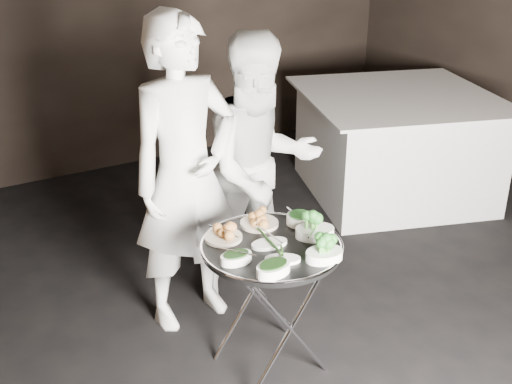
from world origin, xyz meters
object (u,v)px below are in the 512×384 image
waiter_left (185,176)px  waiter_right (261,168)px  tray_stand (271,301)px  dining_table (395,144)px  serving_tray (272,246)px

waiter_left → waiter_right: 0.52m
tray_stand → dining_table: 2.46m
serving_tray → waiter_right: bearing=63.1°
tray_stand → waiter_right: bearing=63.1°
waiter_left → dining_table: bearing=11.3°
tray_stand → serving_tray: serving_tray is taller
serving_tray → dining_table: (2.04, 1.38, -0.29)m
serving_tray → waiter_left: waiter_left is taller
tray_stand → waiter_right: waiter_right is taller
tray_stand → waiter_right: 0.88m
tray_stand → waiter_left: waiter_left is taller
waiter_right → waiter_left: bearing=-168.8°
waiter_right → dining_table: size_ratio=1.08×
serving_tray → dining_table: bearing=34.1°
tray_stand → dining_table: (2.04, 1.38, 0.03)m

